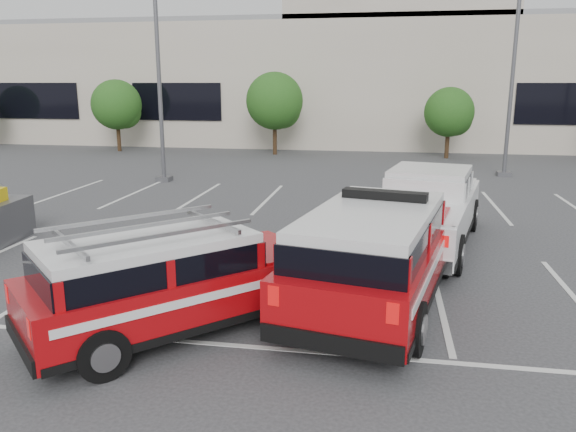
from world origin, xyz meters
name	(u,v)px	position (x,y,z in m)	size (l,w,h in m)	color
ground	(307,288)	(0.00, 0.00, 0.00)	(120.00, 120.00, 0.00)	#323235
stall_markings	(328,233)	(0.00, 4.50, 0.01)	(23.00, 15.00, 0.01)	silver
convention_building	(369,75)	(0.18, 31.86, 4.72)	(60.00, 16.99, 13.20)	beige
tree_left	(118,106)	(-14.91, 22.05, 2.77)	(3.07, 3.07, 4.42)	#3F2B19
tree_mid_left	(276,103)	(-4.91, 22.05, 3.04)	(3.37, 3.37, 4.85)	#3F2B19
tree_mid_right	(451,114)	(5.09, 22.05, 2.50)	(2.77, 2.77, 3.99)	#3F2B19
light_pole_left	(158,59)	(-8.00, 12.00, 5.19)	(0.90, 0.60, 10.24)	#59595E
light_pole_mid	(514,60)	(7.00, 16.00, 5.19)	(0.90, 0.60, 10.24)	#59595E
fire_chief_suv	(376,261)	(1.44, -0.62, 0.89)	(3.45, 6.49, 2.17)	#9E070C
white_pickup	(425,216)	(2.63, 3.73, 0.79)	(3.59, 6.83, 1.99)	silver
ladder_suv	(171,288)	(-2.00, -2.49, 0.80)	(4.95, 4.99, 1.99)	#9E070C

